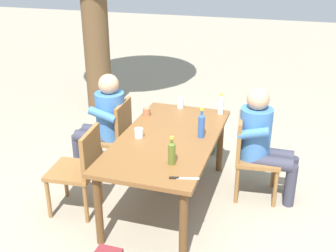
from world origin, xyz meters
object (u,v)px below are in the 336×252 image
(cup_glass, at_px, (180,103))
(cup_white, at_px, (139,133))
(table_knife, at_px, (182,178))
(chair_far_left, at_px, (80,166))
(chair_near_right, at_px, (250,153))
(backpack_by_far_side, at_px, (205,136))
(person_in_white_shirt, at_px, (104,119))
(bottle_olive, at_px, (172,152))
(dining_table, at_px, (168,145))
(bottle_clear, at_px, (221,105))
(cup_terracotta, at_px, (147,112))
(chair_far_right, at_px, (114,134))
(person_in_plaid_shirt, at_px, (263,139))
(bottle_blue, at_px, (201,125))

(cup_glass, bearing_deg, cup_white, 169.15)
(cup_glass, distance_m, table_knife, 1.56)
(chair_far_left, bearing_deg, chair_near_right, -63.01)
(cup_white, bearing_deg, backpack_by_far_side, -15.50)
(chair_far_left, relative_size, table_knife, 3.66)
(person_in_white_shirt, height_order, bottle_olive, person_in_white_shirt)
(dining_table, xyz_separation_m, person_in_white_shirt, (0.39, 0.87, 0.01))
(cup_white, bearing_deg, bottle_clear, -37.09)
(cup_terracotta, bearing_deg, chair_far_left, 156.55)
(chair_far_right, bearing_deg, cup_terracotta, -79.63)
(dining_table, xyz_separation_m, chair_far_left, (-0.39, 0.76, -0.16))
(dining_table, xyz_separation_m, chair_far_right, (0.40, 0.76, -0.16))
(dining_table, distance_m, person_in_plaid_shirt, 0.95)
(person_in_plaid_shirt, xyz_separation_m, cup_glass, (0.41, 0.97, 0.13))
(person_in_white_shirt, bearing_deg, chair_far_right, -88.46)
(cup_terracotta, xyz_separation_m, cup_white, (-0.54, -0.12, 0.00))
(person_in_white_shirt, distance_m, bottle_clear, 1.30)
(cup_glass, bearing_deg, chair_near_right, -115.80)
(chair_near_right, bearing_deg, table_knife, 158.67)
(chair_far_left, relative_size, cup_white, 9.65)
(bottle_blue, relative_size, bottle_clear, 1.29)
(chair_far_left, xyz_separation_m, bottle_blue, (0.49, -1.06, 0.37))
(cup_glass, bearing_deg, chair_far_right, 121.52)
(person_in_white_shirt, relative_size, bottle_olive, 4.67)
(cup_terracotta, bearing_deg, bottle_olive, -148.99)
(dining_table, xyz_separation_m, chair_near_right, (0.38, -0.76, -0.16))
(chair_far_right, relative_size, bottle_blue, 2.92)
(chair_far_right, distance_m, cup_white, 0.74)
(bottle_olive, bearing_deg, backpack_by_far_side, 2.78)
(person_in_white_shirt, bearing_deg, dining_table, -114.46)
(chair_far_right, distance_m, bottle_olive, 1.34)
(bottle_olive, xyz_separation_m, table_knife, (-0.21, -0.15, -0.10))
(bottle_blue, height_order, table_knife, bottle_blue)
(chair_near_right, xyz_separation_m, bottle_olive, (-0.87, 0.57, 0.35))
(chair_far_left, xyz_separation_m, bottle_olive, (-0.10, -0.94, 0.35))
(person_in_white_shirt, height_order, backpack_by_far_side, person_in_white_shirt)
(backpack_by_far_side, bearing_deg, cup_glass, 156.12)
(dining_table, height_order, bottle_olive, bottle_olive)
(bottle_blue, distance_m, table_knife, 0.82)
(bottle_olive, bearing_deg, bottle_clear, -8.25)
(person_in_white_shirt, distance_m, backpack_by_far_side, 1.37)
(bottle_clear, distance_m, bottle_olive, 1.27)
(chair_far_right, relative_size, chair_far_left, 1.00)
(cup_white, bearing_deg, cup_terracotta, 12.38)
(dining_table, relative_size, person_in_white_shirt, 1.48)
(person_in_white_shirt, height_order, cup_white, person_in_white_shirt)
(chair_far_left, bearing_deg, bottle_clear, -44.37)
(table_knife, bearing_deg, dining_table, 25.33)
(person_in_white_shirt, xyz_separation_m, backpack_by_far_side, (0.86, -0.97, -0.45))
(bottle_blue, distance_m, bottle_clear, 0.66)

